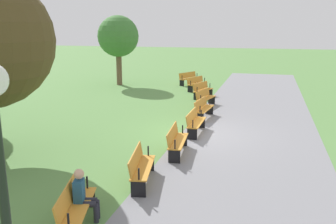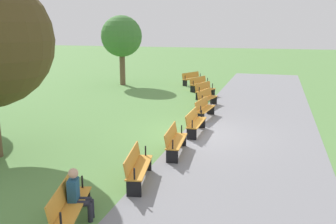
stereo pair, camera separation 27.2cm
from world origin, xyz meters
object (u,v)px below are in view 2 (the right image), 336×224
Objects in this scene: bench_6 at (175,140)px; bench_4 at (204,108)px; bench_7 at (137,166)px; bench_0 at (192,78)px; bench_1 at (199,83)px; bench_3 at (207,98)px; tree_3 at (122,37)px; bench_8 at (69,205)px; person_seated at (78,193)px; bench_2 at (205,90)px; bench_5 at (195,122)px.

bench_4 is at bearing 174.60° from bench_6.
bench_0 is at bearing 177.26° from bench_7.
bench_0 is at bearing -134.18° from bench_1.
tree_3 reaches higher than bench_3.
bench_1 and bench_8 have the same top height.
tree_3 is (-5.74, -7.30, 2.97)m from bench_3.
bench_1 is 0.99× the size of bench_3.
bench_1 is 1.00× the size of bench_4.
bench_3 is at bearing 177.28° from bench_6.
bench_8 is (10.06, -0.95, 0.00)m from bench_4.
bench_1 and bench_7 have the same top height.
bench_1 is at bearing -177.34° from bench_6.
bench_1 is at bearing 166.77° from person_seated.
person_seated is 19.49m from tree_3.
bench_0 is at bearing -142.28° from bench_2.
bench_7 is 17.70m from tree_3.
bench_6 is 5.07m from bench_8.
bench_3 is (2.47, 0.59, 0.00)m from bench_2.
person_seated is at bearing 24.59° from bench_1.
bench_0 and bench_8 have the same top height.
bench_6 is at bearing 13.49° from bench_3.
bench_1 is at bearing 51.22° from bench_0.
tree_3 is (1.44, -4.85, 2.97)m from bench_0.
bench_4 is 5.07m from bench_6.
bench_5 is at bearing 163.82° from bench_7.
bench_3 and bench_7 have the same top height.
bench_1 is 5.07m from bench_3.
person_seated is (14.78, 0.07, 0.16)m from bench_2.
bench_0 and bench_5 have the same top height.
bench_6 is 0.99× the size of bench_8.
bench_8 is (19.76, 1.86, 0.00)m from bench_0.
bench_2 is at bearing 179.97° from bench_6.
bench_0 is 0.98× the size of bench_8.
bench_5 is at bearing 16.18° from bench_3.
bench_7 is at bearing 24.75° from tree_3.
bench_2 is 7.59m from bench_5.
tree_3 is (-0.87, -5.89, 2.97)m from bench_1.
person_seated is 0.24× the size of tree_3.
bench_3 is 1.01× the size of bench_4.
bench_3 is 2.54m from bench_4.
bench_8 is (2.47, -0.59, 0.00)m from bench_7.
bench_2 is at bearing 64.02° from tree_3.
bench_4 is at bearing 158.41° from bench_8.
bench_5 is 7.33m from person_seated.
bench_6 is (10.06, 0.95, 0.00)m from bench_2.
tree_3 is (-10.79, -7.78, 2.97)m from bench_5.
bench_3 is at bearing 161.39° from person_seated.
bench_4 is (4.98, 0.95, 0.00)m from bench_2.
bench_7 is (14.97, 1.41, 0.00)m from bench_1.
bench_7 is (7.59, -0.36, 0.00)m from bench_4.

